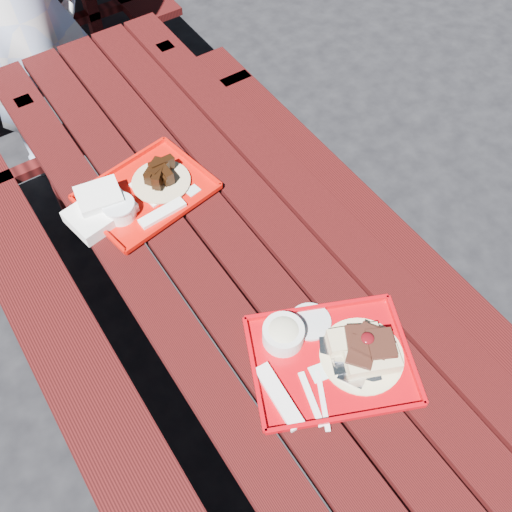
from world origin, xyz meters
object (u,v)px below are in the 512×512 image
picnic_table_near (231,270)px  far_tray (146,193)px  person (11,8)px  near_tray (329,351)px

picnic_table_near → far_tray: size_ratio=5.43×
person → picnic_table_near: bearing=101.8°
person → far_tray: bearing=96.3°
picnic_table_near → far_tray: (-0.14, 0.28, 0.21)m
picnic_table_near → far_tray: bearing=116.2°
picnic_table_near → near_tray: size_ratio=4.65×
picnic_table_near → near_tray: bearing=-89.3°
far_tray → person: person is taller
far_tray → near_tray: bearing=-79.4°
near_tray → far_tray: (-0.14, 0.77, -0.01)m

